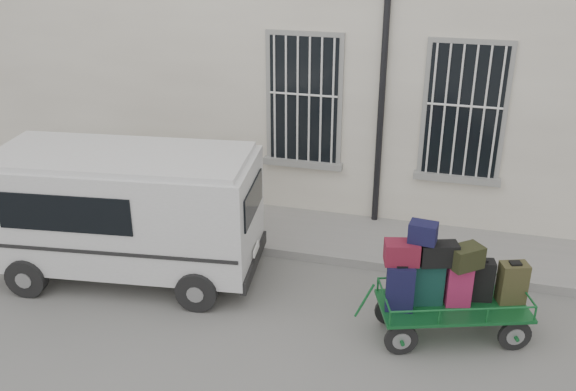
% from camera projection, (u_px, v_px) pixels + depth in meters
% --- Properties ---
extents(ground, '(80.00, 80.00, 0.00)m').
position_uv_depth(ground, '(280.00, 306.00, 9.32)').
color(ground, slate).
rests_on(ground, ground).
extents(building, '(24.00, 5.15, 6.00)m').
position_uv_depth(building, '(353.00, 33.00, 12.95)').
color(building, beige).
rests_on(building, ground).
extents(sidewalk, '(24.00, 1.70, 0.15)m').
position_uv_depth(sidewalk, '(314.00, 234.00, 11.23)').
color(sidewalk, gray).
rests_on(sidewalk, ground).
extents(luggage_cart, '(2.30, 1.45, 1.69)m').
position_uv_depth(luggage_cart, '(449.00, 284.00, 8.35)').
color(luggage_cart, black).
rests_on(luggage_cart, ground).
extents(van, '(4.20, 2.21, 2.03)m').
position_uv_depth(van, '(125.00, 207.00, 9.69)').
color(van, silver).
rests_on(van, ground).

